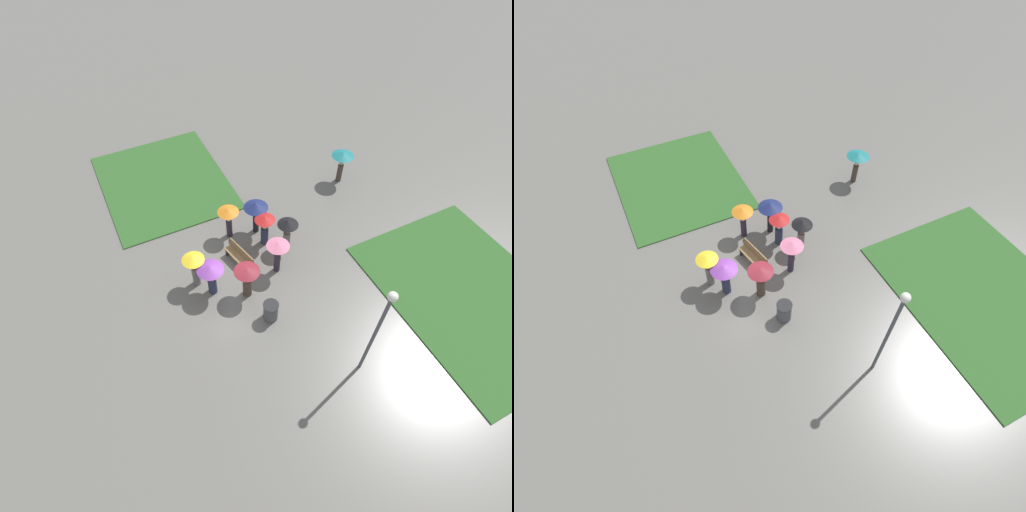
% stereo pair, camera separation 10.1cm
% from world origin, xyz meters
% --- Properties ---
extents(ground_plane, '(90.00, 90.00, 0.00)m').
position_xyz_m(ground_plane, '(0.00, 0.00, 0.00)').
color(ground_plane, '#66635E').
extents(lawn_patch_near, '(7.57, 6.37, 0.06)m').
position_xyz_m(lawn_patch_near, '(-7.87, -0.57, 0.03)').
color(lawn_patch_near, '#2D5B26').
rests_on(lawn_patch_near, ground_plane).
extents(lawn_patch_far, '(8.83, 6.69, 0.06)m').
position_xyz_m(lawn_patch_far, '(4.90, 9.01, 0.03)').
color(lawn_patch_far, '#2D5B26').
rests_on(lawn_patch_far, ground_plane).
extents(park_bench, '(1.71, 0.79, 0.90)m').
position_xyz_m(park_bench, '(-0.99, 0.86, 0.47)').
color(park_bench, brown).
rests_on(park_bench, ground_plane).
extents(lamp_post, '(0.32, 0.32, 4.95)m').
position_xyz_m(lamp_post, '(5.55, 2.82, 3.13)').
color(lamp_post, '#474C51').
rests_on(lamp_post, ground_plane).
extents(trash_bin, '(0.65, 0.65, 0.94)m').
position_xyz_m(trash_bin, '(2.17, 0.78, 0.47)').
color(trash_bin, '#4C4C51').
rests_on(trash_bin, ground_plane).
extents(crowd_person_pink, '(1.00, 1.00, 1.89)m').
position_xyz_m(crowd_person_pink, '(0.11, 2.15, 1.43)').
color(crowd_person_pink, '#2D2333').
rests_on(crowd_person_pink, ground_plane).
extents(crowd_person_maroon, '(1.08, 1.08, 1.75)m').
position_xyz_m(crowd_person_maroon, '(0.69, 0.43, 1.19)').
color(crowd_person_maroon, '#47382D').
rests_on(crowd_person_maroon, ground_plane).
extents(crowd_person_red, '(0.94, 0.94, 1.71)m').
position_xyz_m(crowd_person_red, '(-1.61, 2.41, 1.13)').
color(crowd_person_red, '#282D47').
rests_on(crowd_person_red, ground_plane).
extents(crowd_person_purple, '(1.13, 1.13, 1.74)m').
position_xyz_m(crowd_person_purple, '(-0.07, -0.85, 1.24)').
color(crowd_person_purple, '#282D47').
rests_on(crowd_person_purple, ground_plane).
extents(crowd_person_orange, '(1.00, 1.00, 1.77)m').
position_xyz_m(crowd_person_orange, '(-2.76, 1.11, 1.33)').
color(crowd_person_orange, '#2D2333').
rests_on(crowd_person_orange, ground_plane).
extents(crowd_person_navy, '(1.15, 1.15, 1.81)m').
position_xyz_m(crowd_person_navy, '(-2.47, 2.38, 1.45)').
color(crowd_person_navy, black).
rests_on(crowd_person_navy, ground_plane).
extents(crowd_person_yellow, '(0.95, 0.95, 1.80)m').
position_xyz_m(crowd_person_yellow, '(-0.78, -1.31, 1.23)').
color(crowd_person_yellow, slate).
rests_on(crowd_person_yellow, ground_plane).
extents(crowd_person_black, '(0.95, 0.95, 1.78)m').
position_xyz_m(crowd_person_black, '(-0.89, 3.19, 1.26)').
color(crowd_person_black, slate).
rests_on(crowd_person_black, ground_plane).
extents(lone_walker_far_path, '(1.17, 1.17, 1.82)m').
position_xyz_m(lone_walker_far_path, '(-3.87, 8.09, 1.42)').
color(lone_walker_far_path, '#47382D').
rests_on(lone_walker_far_path, ground_plane).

